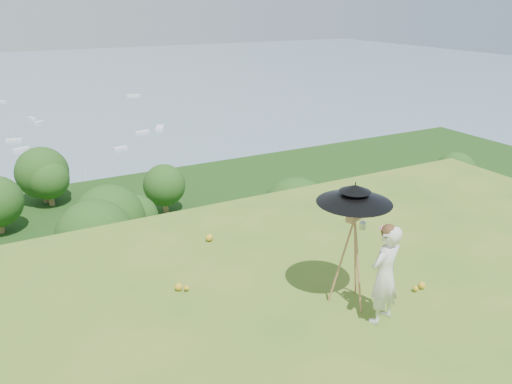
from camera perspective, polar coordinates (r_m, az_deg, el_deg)
shoreline_tier at (r=87.84m, az=-21.69°, el=-8.03°), size 170.00×28.00×8.00m
bay_water at (r=245.92m, az=-26.80°, el=9.78°), size 700.00×700.00×0.00m
slope_trees at (r=42.80m, az=-18.46°, el=-7.13°), size 110.00×50.00×6.00m
harbor_town at (r=85.05m, az=-22.27°, el=-4.18°), size 110.00×22.00×5.00m
wildflowers at (r=7.17m, az=24.24°, el=-18.18°), size 10.00×10.50×0.12m
painter at (r=7.36m, az=14.49°, el=-9.14°), size 0.63×0.49×1.52m
field_easel at (r=7.64m, az=10.93°, el=-6.75°), size 0.85×0.85×1.74m
sun_umbrella at (r=7.31m, az=11.17°, el=-0.90°), size 1.50×1.50×0.54m
painter_cap at (r=7.04m, az=15.02°, el=-4.05°), size 0.30×0.32×0.10m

